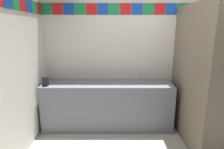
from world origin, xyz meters
name	(u,v)px	position (x,y,z in m)	size (l,w,h in m)	color
wall_back	(147,50)	(0.00, 1.48, 1.39)	(3.88, 0.09, 2.77)	silver
vanity_counter	(108,104)	(-0.73, 1.14, 0.43)	(2.31, 0.61, 0.84)	slate
faucet_left	(77,79)	(-1.31, 1.23, 0.90)	(0.04, 0.10, 0.14)	silver
faucet_right	(139,79)	(-0.16, 1.23, 0.90)	(0.04, 0.10, 0.14)	silver
soap_dispenser	(46,81)	(-1.79, 0.95, 0.92)	(0.09, 0.09, 0.16)	black
stall_divider	(207,80)	(0.70, 0.48, 1.08)	(0.92, 1.41, 2.16)	#726651
toilet	(202,112)	(0.99, 1.06, 0.30)	(0.39, 0.49, 0.74)	white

